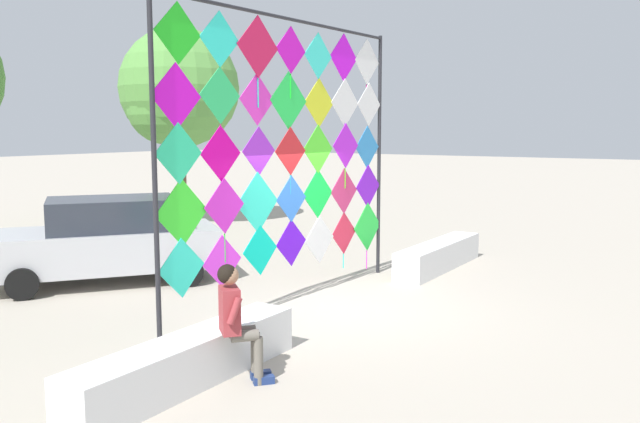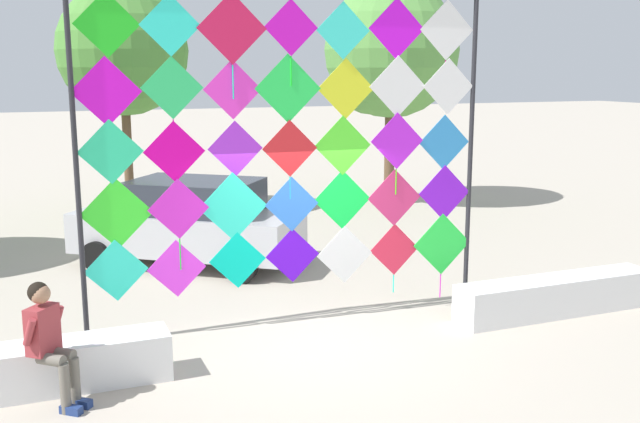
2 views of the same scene
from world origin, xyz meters
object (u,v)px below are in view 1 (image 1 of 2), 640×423
(seated_vendor, at_px, (237,315))
(tree_far_right, at_px, (177,92))
(kite_display_rack, at_px, (290,142))
(parked_car, at_px, (107,240))

(seated_vendor, bearing_deg, tree_far_right, 47.03)
(kite_display_rack, height_order, seated_vendor, kite_display_rack)
(parked_car, distance_m, tree_far_right, 8.15)
(seated_vendor, bearing_deg, parked_car, 63.56)
(kite_display_rack, distance_m, parked_car, 4.28)
(kite_display_rack, relative_size, seated_vendor, 4.08)
(kite_display_rack, xyz_separation_m, tree_far_right, (5.56, 7.98, 1.32))
(kite_display_rack, distance_m, tree_far_right, 9.81)
(kite_display_rack, bearing_deg, parked_car, 99.89)
(kite_display_rack, bearing_deg, tree_far_right, 55.11)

